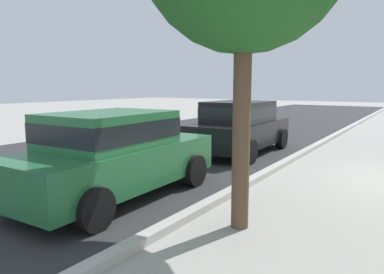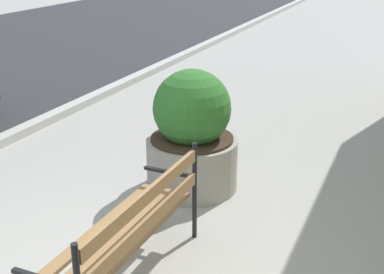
{
  "view_description": "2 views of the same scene",
  "coord_description": "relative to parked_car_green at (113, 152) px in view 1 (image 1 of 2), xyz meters",
  "views": [
    {
      "loc": [
        -8.61,
        0.01,
        2.01
      ],
      "look_at": [
        -1.59,
        4.61,
        0.8
      ],
      "focal_mm": 33.18,
      "sensor_mm": 36.0,
      "label": 1
    },
    {
      "loc": [
        -2.81,
        -2.1,
        2.64
      ],
      "look_at": [
        2.04,
        0.03,
        0.6
      ],
      "focal_mm": 48.8,
      "sensor_mm": 36.0,
      "label": 2
    }
  ],
  "objects": [
    {
      "name": "street_surface",
      "position": [
        4.16,
        2.89,
        -0.84
      ],
      "size": [
        60.0,
        9.0,
        0.01
      ],
      "primitive_type": "cube",
      "color": "#2D2D30",
      "rests_on": "ground"
    },
    {
      "name": "parked_car_green",
      "position": [
        0.0,
        0.0,
        0.0
      ],
      "size": [
        4.15,
        2.01,
        1.56
      ],
      "color": "#236638",
      "rests_on": "ground"
    },
    {
      "name": "curb_stone",
      "position": [
        4.16,
        -1.71,
        -0.78
      ],
      "size": [
        60.0,
        0.2,
        0.12
      ],
      "primitive_type": "cube",
      "color": "#B2AFA8",
      "rests_on": "ground"
    },
    {
      "name": "parked_car_black",
      "position": [
        5.21,
        0.0,
        0.0
      ],
      "size": [
        4.15,
        2.01,
        1.56
      ],
      "color": "black",
      "rests_on": "ground"
    }
  ]
}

